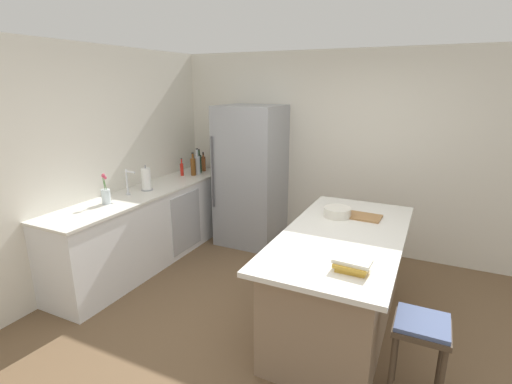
{
  "coord_description": "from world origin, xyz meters",
  "views": [
    {
      "loc": [
        1.03,
        -2.71,
        2.18
      ],
      "look_at": [
        -0.76,
        1.0,
        1.0
      ],
      "focal_mm": 26.59,
      "sensor_mm": 36.0,
      "label": 1
    }
  ],
  "objects_px": {
    "vinegar_bottle": "(204,164)",
    "cutting_board": "(362,216)",
    "sink_faucet": "(128,182)",
    "bar_stool": "(421,336)",
    "kitchen_island": "(340,280)",
    "cookbook_stack": "(352,265)",
    "hot_sauce_bottle": "(182,169)",
    "refrigerator": "(251,176)",
    "syrup_bottle": "(203,163)",
    "flower_vase": "(106,195)",
    "paper_towel_roll": "(146,179)",
    "soda_bottle": "(198,164)",
    "whiskey_bottle": "(193,166)",
    "mixing_bowl": "(337,212)",
    "wine_bottle": "(199,163)"
  },
  "relations": [
    {
      "from": "vinegar_bottle",
      "to": "cutting_board",
      "type": "distance_m",
      "value": 2.71
    },
    {
      "from": "sink_faucet",
      "to": "bar_stool",
      "type": "bearing_deg",
      "value": -12.52
    },
    {
      "from": "kitchen_island",
      "to": "cutting_board",
      "type": "height_order",
      "value": "cutting_board"
    },
    {
      "from": "cookbook_stack",
      "to": "vinegar_bottle",
      "type": "bearing_deg",
      "value": 140.76
    },
    {
      "from": "hot_sauce_bottle",
      "to": "refrigerator",
      "type": "bearing_deg",
      "value": 17.72
    },
    {
      "from": "refrigerator",
      "to": "syrup_bottle",
      "type": "distance_m",
      "value": 0.9
    },
    {
      "from": "syrup_bottle",
      "to": "flower_vase",
      "type": "bearing_deg",
      "value": -90.25
    },
    {
      "from": "refrigerator",
      "to": "cookbook_stack",
      "type": "distance_m",
      "value": 2.77
    },
    {
      "from": "paper_towel_roll",
      "to": "syrup_bottle",
      "type": "xyz_separation_m",
      "value": [
        -0.02,
        1.27,
        -0.03
      ]
    },
    {
      "from": "kitchen_island",
      "to": "hot_sauce_bottle",
      "type": "relative_size",
      "value": 8.34
    },
    {
      "from": "syrup_bottle",
      "to": "soda_bottle",
      "type": "relative_size",
      "value": 0.71
    },
    {
      "from": "sink_faucet",
      "to": "syrup_bottle",
      "type": "bearing_deg",
      "value": 88.91
    },
    {
      "from": "sink_faucet",
      "to": "cookbook_stack",
      "type": "relative_size",
      "value": 1.12
    },
    {
      "from": "whiskey_bottle",
      "to": "mixing_bowl",
      "type": "bearing_deg",
      "value": -19.47
    },
    {
      "from": "flower_vase",
      "to": "soda_bottle",
      "type": "bearing_deg",
      "value": 86.55
    },
    {
      "from": "flower_vase",
      "to": "cookbook_stack",
      "type": "bearing_deg",
      "value": -7.58
    },
    {
      "from": "cookbook_stack",
      "to": "mixing_bowl",
      "type": "relative_size",
      "value": 1.01
    },
    {
      "from": "paper_towel_roll",
      "to": "vinegar_bottle",
      "type": "distance_m",
      "value": 1.19
    },
    {
      "from": "kitchen_island",
      "to": "refrigerator",
      "type": "bearing_deg",
      "value": 138.59
    },
    {
      "from": "hot_sauce_bottle",
      "to": "cookbook_stack",
      "type": "height_order",
      "value": "hot_sauce_bottle"
    },
    {
      "from": "wine_bottle",
      "to": "soda_bottle",
      "type": "relative_size",
      "value": 0.92
    },
    {
      "from": "refrigerator",
      "to": "cutting_board",
      "type": "height_order",
      "value": "refrigerator"
    },
    {
      "from": "soda_bottle",
      "to": "whiskey_bottle",
      "type": "distance_m",
      "value": 0.1
    },
    {
      "from": "hot_sauce_bottle",
      "to": "vinegar_bottle",
      "type": "bearing_deg",
      "value": 72.7
    },
    {
      "from": "syrup_bottle",
      "to": "bar_stool",
      "type": "bearing_deg",
      "value": -35.07
    },
    {
      "from": "syrup_bottle",
      "to": "wine_bottle",
      "type": "xyz_separation_m",
      "value": [
        0.05,
        -0.19,
        0.03
      ]
    },
    {
      "from": "syrup_bottle",
      "to": "wine_bottle",
      "type": "height_order",
      "value": "wine_bottle"
    },
    {
      "from": "kitchen_island",
      "to": "cookbook_stack",
      "type": "height_order",
      "value": "cookbook_stack"
    },
    {
      "from": "kitchen_island",
      "to": "wine_bottle",
      "type": "bearing_deg",
      "value": 150.2
    },
    {
      "from": "refrigerator",
      "to": "wine_bottle",
      "type": "bearing_deg",
      "value": -178.12
    },
    {
      "from": "sink_faucet",
      "to": "vinegar_bottle",
      "type": "distance_m",
      "value": 1.45
    },
    {
      "from": "bar_stool",
      "to": "cookbook_stack",
      "type": "relative_size",
      "value": 2.48
    },
    {
      "from": "bar_stool",
      "to": "whiskey_bottle",
      "type": "distance_m",
      "value": 3.67
    },
    {
      "from": "bar_stool",
      "to": "soda_bottle",
      "type": "height_order",
      "value": "soda_bottle"
    },
    {
      "from": "kitchen_island",
      "to": "bar_stool",
      "type": "xyz_separation_m",
      "value": [
        0.7,
        -0.66,
        0.07
      ]
    },
    {
      "from": "paper_towel_roll",
      "to": "syrup_bottle",
      "type": "relative_size",
      "value": 1.19
    },
    {
      "from": "wine_bottle",
      "to": "vinegar_bottle",
      "type": "bearing_deg",
      "value": 86.56
    },
    {
      "from": "vinegar_bottle",
      "to": "hot_sauce_bottle",
      "type": "height_order",
      "value": "vinegar_bottle"
    },
    {
      "from": "kitchen_island",
      "to": "refrigerator",
      "type": "height_order",
      "value": "refrigerator"
    },
    {
      "from": "soda_bottle",
      "to": "cookbook_stack",
      "type": "bearing_deg",
      "value": -36.86
    },
    {
      "from": "cookbook_stack",
      "to": "wine_bottle",
      "type": "bearing_deg",
      "value": 142.21
    },
    {
      "from": "refrigerator",
      "to": "mixing_bowl",
      "type": "distance_m",
      "value": 1.78
    },
    {
      "from": "flower_vase",
      "to": "syrup_bottle",
      "type": "height_order",
      "value": "flower_vase"
    },
    {
      "from": "hot_sauce_bottle",
      "to": "whiskey_bottle",
      "type": "bearing_deg",
      "value": 30.17
    },
    {
      "from": "refrigerator",
      "to": "paper_towel_roll",
      "type": "xyz_separation_m",
      "value": [
        -0.86,
        -1.11,
        0.11
      ]
    },
    {
      "from": "vinegar_bottle",
      "to": "refrigerator",
      "type": "bearing_deg",
      "value": -5.41
    },
    {
      "from": "syrup_bottle",
      "to": "cutting_board",
      "type": "distance_m",
      "value": 2.79
    },
    {
      "from": "syrup_bottle",
      "to": "vinegar_bottle",
      "type": "bearing_deg",
      "value": -54.51
    },
    {
      "from": "paper_towel_roll",
      "to": "vinegar_bottle",
      "type": "xyz_separation_m",
      "value": [
        0.04,
        1.19,
        -0.03
      ]
    },
    {
      "from": "cookbook_stack",
      "to": "mixing_bowl",
      "type": "xyz_separation_m",
      "value": [
        -0.37,
        1.07,
        0.0
      ]
    }
  ]
}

